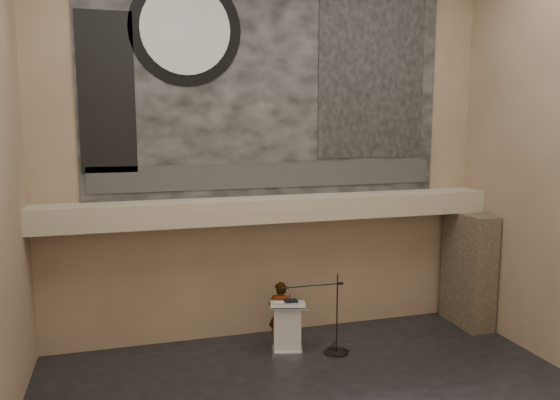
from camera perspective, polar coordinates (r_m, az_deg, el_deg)
name	(u,v)px	position (r m, az deg, el deg)	size (l,w,h in m)	color
wall_back	(270,148)	(12.11, -1.05, 5.46)	(10.00, 0.02, 8.50)	#836D53
wall_front	(524,198)	(4.88, 24.12, 0.22)	(10.00, 0.02, 8.50)	#836D53
soffit	(275,209)	(11.87, -0.53, -0.92)	(10.00, 0.80, 0.50)	tan
sprinkler_left	(202,226)	(11.55, -8.14, -2.68)	(0.04, 0.04, 0.06)	#B2893D
sprinkler_right	(356,217)	(12.51, 7.95, -1.82)	(0.04, 0.04, 0.06)	#B2893D
banner	(270,81)	(12.09, -1.03, 12.33)	(8.00, 0.05, 5.00)	black
banner_text_strip	(271,175)	(12.09, -0.96, 2.60)	(7.76, 0.02, 0.55)	#2B2B2B
banner_clock_rim	(186,29)	(11.83, -9.84, 17.17)	(2.30, 2.30, 0.02)	black
banner_clock_face	(186,29)	(11.81, -9.83, 17.19)	(1.84, 1.84, 0.02)	silver
banner_building_print	(372,78)	(12.90, 9.62, 12.42)	(2.60, 0.02, 3.60)	black
banner_brick_print	(107,93)	(11.63, -17.67, 10.61)	(1.10, 0.02, 3.20)	black
stone_pier	(468,269)	(13.80, 19.09, -6.86)	(0.60, 1.40, 2.70)	#403527
lectern	(287,327)	(11.76, 0.77, -13.16)	(0.83, 0.68, 1.13)	silver
binder	(291,301)	(11.59, 1.15, -10.50)	(0.27, 0.21, 0.04)	black
papers	(281,304)	(11.47, 0.11, -10.79)	(0.20, 0.28, 0.01)	white
speaker_person	(280,314)	(11.99, 0.05, -11.86)	(0.53, 0.35, 1.45)	silver
mic_stand	(335,341)	(11.91, 5.75, -14.47)	(1.44, 0.52, 1.70)	black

